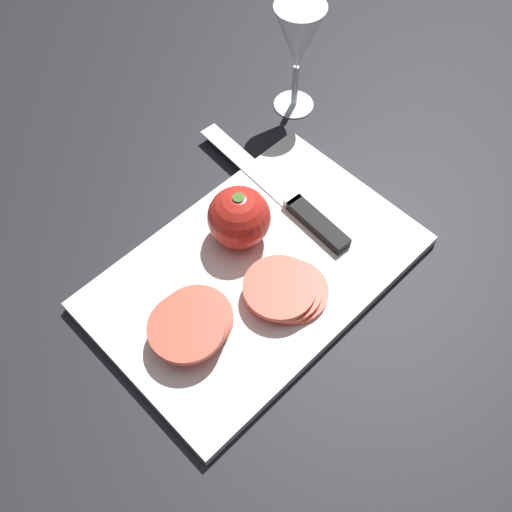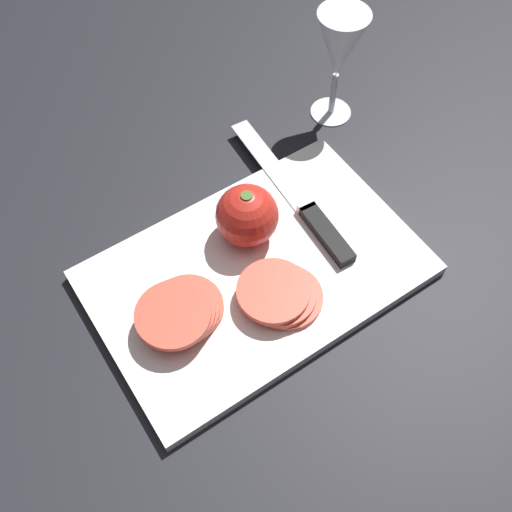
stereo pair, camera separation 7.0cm
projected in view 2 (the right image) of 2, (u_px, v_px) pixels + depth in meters
ground_plane at (269, 247)px, 0.77m from camera, size 3.00×3.00×0.00m
cutting_board at (256, 273)px, 0.74m from camera, size 0.39×0.26×0.02m
wine_glass at (340, 49)px, 0.80m from camera, size 0.07×0.07×0.17m
whole_tomato at (247, 215)px, 0.73m from camera, size 0.08×0.08×0.08m
knife at (312, 216)px, 0.77m from camera, size 0.04×0.28×0.01m
tomato_slice_stack_near at (180, 311)px, 0.68m from camera, size 0.11×0.10×0.03m
tomato_slice_stack_far at (280, 294)px, 0.70m from camera, size 0.10×0.09×0.02m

